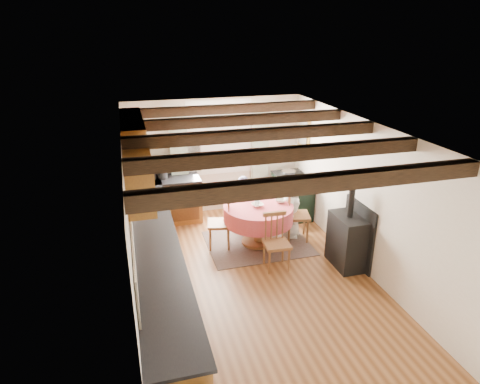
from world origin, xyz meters
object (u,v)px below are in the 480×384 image
object	(u,v)px
dining_table	(258,225)
chair_right	(298,214)
cup	(257,203)
chair_near	(277,242)
chair_left	(219,222)
cast_iron_stove	(348,228)
child_far	(243,203)
aga_range	(292,195)
child_right	(290,208)

from	to	relation	value
dining_table	chair_right	bearing A→B (deg)	-1.25
dining_table	cup	distance (m)	0.42
dining_table	chair_near	bearing A→B (deg)	-87.59
chair_left	cast_iron_stove	xyz separation A→B (m)	(1.88, -1.17, 0.20)
child_far	cup	size ratio (longest dim) A/B	11.09
dining_table	aga_range	xyz separation A→B (m)	(1.07, 1.02, 0.06)
child_far	cup	xyz separation A→B (m)	(0.09, -0.65, 0.24)
aga_range	cast_iron_stove	distance (m)	2.13
chair_near	cast_iron_stove	bearing A→B (deg)	-8.16
chair_near	child_far	xyz separation A→B (m)	(-0.14, 1.52, 0.08)
chair_near	child_right	xyz separation A→B (m)	(0.63, 1.00, 0.10)
dining_table	chair_left	size ratio (longest dim) A/B	1.26
chair_near	cast_iron_stove	xyz separation A→B (m)	(1.14, -0.22, 0.22)
chair_near	chair_left	distance (m)	1.21
cast_iron_stove	child_right	xyz separation A→B (m)	(-0.50, 1.22, -0.12)
aga_range	child_right	distance (m)	0.98
chair_right	child_right	size ratio (longest dim) A/B	0.91
chair_near	dining_table	bearing A→B (deg)	95.03
dining_table	child_right	distance (m)	0.71
child_right	cup	size ratio (longest dim) A/B	11.41
chair_right	cast_iron_stove	world-z (taller)	cast_iron_stove
child_right	aga_range	bearing A→B (deg)	-3.97
dining_table	chair_near	distance (m)	0.88
chair_left	chair_near	bearing A→B (deg)	49.81
chair_near	aga_range	distance (m)	2.16
cast_iron_stove	cup	xyz separation A→B (m)	(-1.19, 1.09, 0.11)
chair_near	chair_right	size ratio (longest dim) A/B	0.91
aga_range	child_far	bearing A→B (deg)	-162.41
child_far	cast_iron_stove	bearing A→B (deg)	127.33
chair_left	cup	bearing A→B (deg)	95.58
aga_range	child_right	xyz separation A→B (m)	(-0.39, -0.89, 0.13)
chair_left	child_far	bearing A→B (deg)	145.79
cup	child_far	bearing A→B (deg)	97.53
aga_range	child_right	world-z (taller)	child_right
chair_near	chair_right	bearing A→B (deg)	52.67
chair_near	child_far	world-z (taller)	child_far
chair_left	child_right	world-z (taller)	child_right
aga_range	cup	xyz separation A→B (m)	(-1.08, -1.02, 0.36)
dining_table	chair_left	distance (m)	0.71
chair_left	child_far	world-z (taller)	child_far
dining_table	child_far	world-z (taller)	child_far
dining_table	chair_right	xyz separation A→B (m)	(0.75, -0.02, 0.14)
child_right	child_far	bearing A→B (deg)	76.12
aga_range	child_far	world-z (taller)	child_far
aga_range	cast_iron_stove	world-z (taller)	cast_iron_stove
child_right	cup	xyz separation A→B (m)	(-0.69, -0.13, 0.23)
chair_left	chair_right	distance (m)	1.46
chair_right	cup	bearing A→B (deg)	102.08
chair_right	cup	size ratio (longest dim) A/B	10.36
chair_near	child_far	size ratio (longest dim) A/B	0.85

